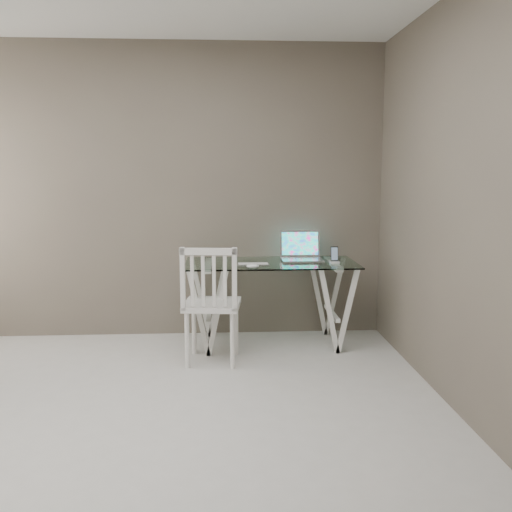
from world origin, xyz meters
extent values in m
plane|color=beige|center=(0.00, 0.00, 0.00)|extent=(4.50, 4.50, 0.00)
cube|color=#60574B|center=(0.00, 2.25, 1.35)|extent=(4.00, 0.02, 2.70)
cube|color=#60574B|center=(2.00, 0.00, 1.35)|extent=(0.02, 4.50, 2.70)
cube|color=silver|center=(0.93, 1.85, 0.74)|extent=(1.50, 0.70, 0.01)
cube|color=silver|center=(0.38, 1.85, 0.36)|extent=(0.24, 0.62, 0.72)
cube|color=silver|center=(1.48, 1.85, 0.36)|extent=(0.24, 0.62, 0.72)
cube|color=silver|center=(0.41, 1.43, 0.47)|extent=(0.49, 0.49, 0.04)
cylinder|color=silver|center=(0.22, 1.27, 0.23)|extent=(0.04, 0.04, 0.45)
cylinder|color=silver|center=(0.57, 1.24, 0.23)|extent=(0.04, 0.04, 0.45)
cylinder|color=silver|center=(0.25, 1.63, 0.23)|extent=(0.04, 0.04, 0.45)
cylinder|color=silver|center=(0.61, 1.59, 0.23)|extent=(0.04, 0.04, 0.45)
cube|color=silver|center=(0.39, 1.23, 0.72)|extent=(0.44, 0.08, 0.49)
cube|color=silver|center=(1.21, 1.92, 0.75)|extent=(0.37, 0.26, 0.02)
cube|color=#19D899|center=(1.21, 2.08, 0.88)|extent=(0.37, 0.06, 0.24)
cube|color=silver|center=(0.76, 1.75, 0.75)|extent=(0.27, 0.12, 0.01)
ellipsoid|color=white|center=(0.75, 1.57, 0.76)|extent=(0.11, 0.06, 0.03)
cube|color=white|center=(1.48, 1.78, 0.75)|extent=(0.08, 0.08, 0.02)
cube|color=black|center=(1.48, 1.79, 0.83)|extent=(0.06, 0.03, 0.13)
camera|label=1|loc=(0.50, -3.08, 1.55)|focal=40.00mm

